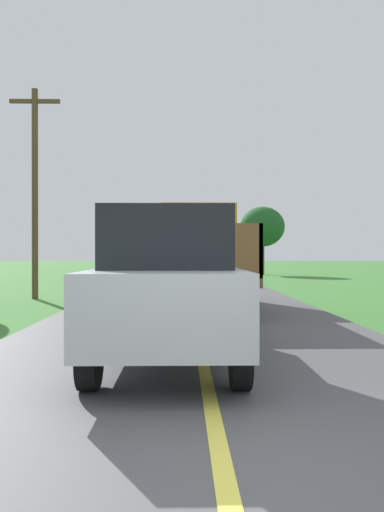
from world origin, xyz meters
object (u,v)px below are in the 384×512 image
banana_truck_far (183,254)px  following_car (168,285)px  roadside_tree_mid_right (262,227)px  banana_truck_near (199,254)px  utility_pole_roadside (35,187)px

banana_truck_far → following_car: 19.80m
roadside_tree_mid_right → banana_truck_near: bearing=-103.4°
banana_truck_far → utility_pole_roadside: bearing=-116.6°
banana_truck_near → banana_truck_far: same height
following_car → banana_truck_far: bearing=89.4°
utility_pole_roadside → following_car: utility_pole_roadside is taller
roadside_tree_mid_right → following_car: bearing=-101.2°
banana_truck_near → following_car: size_ratio=1.42×
banana_truck_far → utility_pole_roadside: size_ratio=0.85×
utility_pole_roadside → roadside_tree_mid_right: utility_pole_roadside is taller
utility_pole_roadside → roadside_tree_mid_right: (10.34, 18.61, -0.32)m
banana_truck_far → following_car: banana_truck_far is taller
utility_pole_roadside → banana_truck_far: bearing=63.4°
utility_pole_roadside → following_car: size_ratio=1.66×
banana_truck_far → utility_pole_roadside: utility_pole_roadside is taller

